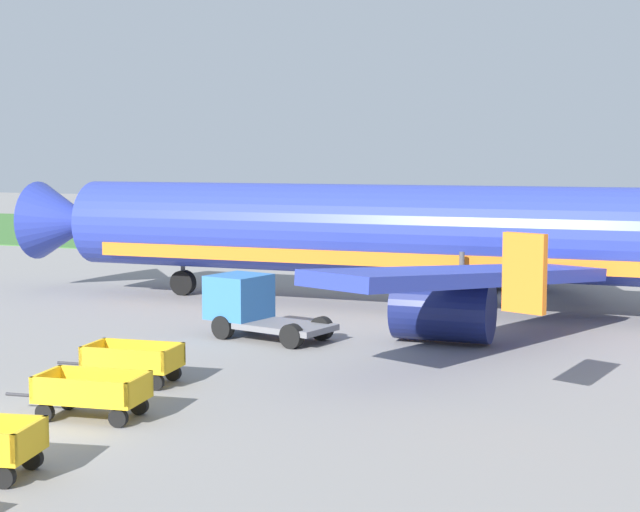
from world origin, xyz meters
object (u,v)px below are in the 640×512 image
at_px(airplane, 438,234).
at_px(baggage_cart_fourth_in_row, 132,361).
at_px(baggage_cart_third_in_row, 92,393).
at_px(service_truck_beside_carts, 250,305).

height_order(airplane, baggage_cart_fourth_in_row, airplane).
bearing_deg(baggage_cart_third_in_row, airplane, 80.68).
bearing_deg(airplane, service_truck_beside_carts, -117.90).
height_order(baggage_cart_third_in_row, baggage_cart_fourth_in_row, same).
distance_m(airplane, baggage_cart_third_in_row, 19.24).
relative_size(airplane, baggage_cart_third_in_row, 10.39).
bearing_deg(airplane, baggage_cart_fourth_in_row, -105.14).
bearing_deg(airplane, baggage_cart_third_in_row, -99.32).
relative_size(airplane, baggage_cart_fourth_in_row, 10.40).
distance_m(baggage_cart_fourth_in_row, service_truck_beside_carts, 7.36).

